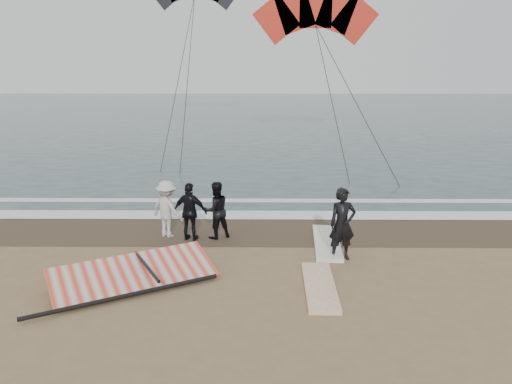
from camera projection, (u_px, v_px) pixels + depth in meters
ground at (263, 301)px, 10.63m from camera, size 120.00×120.00×0.00m
sea at (261, 117)px, 42.46m from camera, size 120.00×54.00×0.02m
wet_sand at (263, 230)px, 14.97m from camera, size 120.00×2.80×0.01m
foam_near at (262, 215)px, 16.32m from camera, size 120.00×0.90×0.01m
foam_far at (262, 200)px, 17.96m from camera, size 120.00×0.45×0.01m
man_main at (342, 224)px, 12.63m from camera, size 0.76×0.57×1.88m
board_white at (320, 286)px, 11.22m from camera, size 0.73×2.44×0.10m
board_cream at (327, 242)px, 13.86m from camera, size 0.86×2.65×0.11m
trio_cluster at (189, 210)px, 14.14m from camera, size 2.52×1.16×1.67m
sail_rig at (133, 274)px, 11.51m from camera, size 3.87×3.34×0.49m
kite_red at (316, 19)px, 26.53m from camera, size 7.50×4.54×11.36m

